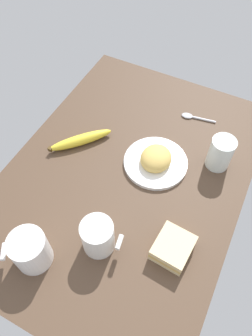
# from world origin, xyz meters

# --- Properties ---
(tabletop) EXTENTS (0.90, 0.64, 0.02)m
(tabletop) POSITION_xyz_m (0.00, 0.00, 0.01)
(tabletop) COLOR #4C3828
(tabletop) RESTS_ON ground
(plate_of_food) EXTENTS (0.18, 0.18, 0.06)m
(plate_of_food) POSITION_xyz_m (-0.07, 0.06, 0.04)
(plate_of_food) COLOR white
(plate_of_food) RESTS_ON tabletop
(coffee_mug_black) EXTENTS (0.08, 0.10, 0.10)m
(coffee_mug_black) POSITION_xyz_m (0.21, 0.03, 0.07)
(coffee_mug_black) COLOR white
(coffee_mug_black) RESTS_ON tabletop
(coffee_mug_milky) EXTENTS (0.09, 0.11, 0.10)m
(coffee_mug_milky) POSITION_xyz_m (0.31, -0.08, 0.07)
(coffee_mug_milky) COLOR white
(coffee_mug_milky) RESTS_ON tabletop
(sandwich_main) EXTENTS (0.10, 0.09, 0.04)m
(sandwich_main) POSITION_xyz_m (0.15, 0.20, 0.04)
(sandwich_main) COLOR beige
(sandwich_main) RESTS_ON tabletop
(glass_of_milk) EXTENTS (0.07, 0.07, 0.10)m
(glass_of_milk) POSITION_xyz_m (-0.15, 0.22, 0.06)
(glass_of_milk) COLOR silver
(glass_of_milk) RESTS_ON tabletop
(banana) EXTENTS (0.17, 0.15, 0.03)m
(banana) POSITION_xyz_m (-0.04, -0.17, 0.04)
(banana) COLOR yellow
(banana) RESTS_ON tabletop
(spoon) EXTENTS (0.03, 0.11, 0.01)m
(spoon) POSITION_xyz_m (-0.29, 0.09, 0.02)
(spoon) COLOR silver
(spoon) RESTS_ON tabletop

